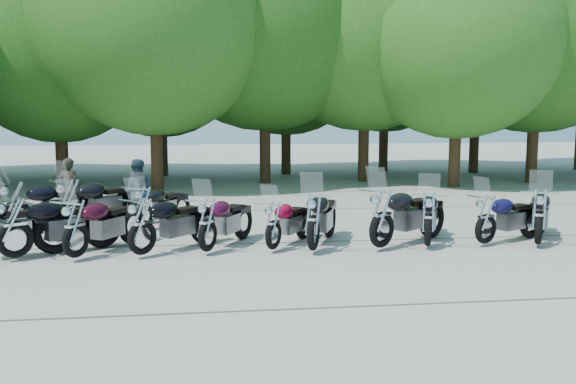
{
  "coord_description": "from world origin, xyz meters",
  "views": [
    {
      "loc": [
        -1.62,
        -11.28,
        2.75
      ],
      "look_at": [
        0.0,
        1.5,
        1.1
      ],
      "focal_mm": 38.0,
      "sensor_mm": 36.0,
      "label": 1
    }
  ],
  "objects": [
    {
      "name": "ground",
      "position": [
        0.0,
        0.0,
        0.0
      ],
      "size": [
        90.0,
        90.0,
        0.0
      ],
      "primitive_type": "plane",
      "color": "gray",
      "rests_on": "ground"
    },
    {
      "name": "tree_2",
      "position": [
        -7.25,
        12.84,
        5.31
      ],
      "size": [
        7.31,
        7.31,
        8.97
      ],
      "color": "#3A2614",
      "rests_on": "ground"
    },
    {
      "name": "tree_3",
      "position": [
        -3.57,
        11.24,
        6.32
      ],
      "size": [
        8.7,
        8.7,
        10.67
      ],
      "color": "#3A2614",
      "rests_on": "ground"
    },
    {
      "name": "tree_4",
      "position": [
        0.54,
        13.09,
        6.64
      ],
      "size": [
        9.13,
        9.13,
        11.2
      ],
      "color": "#3A2614",
      "rests_on": "ground"
    },
    {
      "name": "tree_5",
      "position": [
        4.61,
        13.2,
        6.57
      ],
      "size": [
        9.04,
        9.04,
        11.1
      ],
      "color": "#3A2614",
      "rests_on": "ground"
    },
    {
      "name": "tree_6",
      "position": [
        7.55,
        10.82,
        5.81
      ],
      "size": [
        8.0,
        8.0,
        9.82
      ],
      "color": "#3A2614",
      "rests_on": "ground"
    },
    {
      "name": "tree_7",
      "position": [
        11.2,
        11.78,
        6.39
      ],
      "size": [
        8.79,
        8.79,
        10.79
      ],
      "color": "#3A2614",
      "rests_on": "ground"
    },
    {
      "name": "tree_10",
      "position": [
        -8.29,
        16.97,
        5.66
      ],
      "size": [
        7.78,
        7.78,
        9.55
      ],
      "color": "#3A2614",
      "rests_on": "ground"
    },
    {
      "name": "tree_11",
      "position": [
        -3.76,
        16.43,
        5.49
      ],
      "size": [
        7.56,
        7.56,
        9.28
      ],
      "color": "#3A2614",
      "rests_on": "ground"
    },
    {
      "name": "tree_12",
      "position": [
        1.8,
        16.47,
        5.72
      ],
      "size": [
        7.88,
        7.88,
        9.67
      ],
      "color": "#3A2614",
      "rests_on": "ground"
    },
    {
      "name": "tree_13",
      "position": [
        6.69,
        17.47,
        6.04
      ],
      "size": [
        8.31,
        8.31,
        10.2
      ],
      "color": "#3A2614",
      "rests_on": "ground"
    },
    {
      "name": "tree_14",
      "position": [
        10.68,
        16.09,
        5.83
      ],
      "size": [
        8.02,
        8.02,
        9.84
      ],
      "color": "#3A2614",
      "rests_on": "ground"
    },
    {
      "name": "motorcycle_2",
      "position": [
        -5.29,
        0.48,
        0.68
      ],
      "size": [
        2.4,
        1.97,
        1.36
      ],
      "primitive_type": null,
      "rotation": [
        0.0,
        0.0,
        2.18
      ],
      "color": "black",
      "rests_on": "ground"
    },
    {
      "name": "motorcycle_3",
      "position": [
        -4.16,
        0.36,
        0.66
      ],
      "size": [
        1.79,
        2.36,
        1.31
      ],
      "primitive_type": null,
      "rotation": [
        0.0,
        0.0,
        2.61
      ],
      "color": "black",
      "rests_on": "ground"
    },
    {
      "name": "motorcycle_4",
      "position": [
        -2.95,
        0.45,
        0.66
      ],
      "size": [
        2.13,
        2.15,
        1.31
      ],
      "primitive_type": null,
      "rotation": [
        0.0,
        0.0,
        2.36
      ],
      "color": "black",
      "rests_on": "ground"
    },
    {
      "name": "motorcycle_5",
      "position": [
        -1.71,
        0.57,
        0.64
      ],
      "size": [
        1.67,
        2.31,
        1.27
      ],
      "primitive_type": null,
      "rotation": [
        0.0,
        0.0,
        2.65
      ],
      "color": "#380721",
      "rests_on": "ground"
    },
    {
      "name": "motorcycle_6",
      "position": [
        -0.41,
        0.63,
        0.58
      ],
      "size": [
        1.63,
        2.07,
        1.16
      ],
      "primitive_type": null,
      "rotation": [
        0.0,
        0.0,
        2.57
      ],
      "color": "maroon",
      "rests_on": "ground"
    },
    {
      "name": "motorcycle_7",
      "position": [
        0.37,
        0.39,
        0.69
      ],
      "size": [
        1.58,
        2.55,
        1.38
      ],
      "primitive_type": null,
      "rotation": [
        0.0,
        0.0,
        2.77
      ],
      "color": "black",
      "rests_on": "ground"
    },
    {
      "name": "motorcycle_8",
      "position": [
        1.77,
        0.46,
        0.72
      ],
      "size": [
        2.51,
        2.17,
        1.45
      ],
      "primitive_type": null,
      "rotation": [
        0.0,
        0.0,
        2.22
      ],
      "color": "black",
      "rests_on": "ground"
    },
    {
      "name": "motorcycle_9",
      "position": [
        2.76,
        0.51,
        0.66
      ],
      "size": [
        1.51,
        2.45,
        1.33
      ],
      "primitive_type": null,
      "rotation": [
        0.0,
        0.0,
        2.77
      ],
      "color": "black",
      "rests_on": "ground"
    },
    {
      "name": "motorcycle_10",
      "position": [
        4.04,
        0.59,
        0.62
      ],
      "size": [
        2.25,
        1.6,
        1.24
      ],
      "primitive_type": null,
      "rotation": [
        0.0,
        0.0,
        2.05
      ],
      "color": "#0E0C38",
      "rests_on": "ground"
    },
    {
      "name": "motorcycle_11",
      "position": [
        5.09,
        0.37,
        0.68
      ],
      "size": [
        1.89,
        2.45,
        1.37
      ],
      "primitive_type": null,
      "rotation": [
        0.0,
        0.0,
        2.59
      ],
      "color": "black",
      "rests_on": "ground"
    },
    {
      "name": "motorcycle_14",
      "position": [
        -6.1,
        3.25,
        0.69
      ],
      "size": [
        2.5,
        1.77,
        1.37
      ],
      "primitive_type": null,
      "rotation": [
        0.0,
        0.0,
        2.05
      ],
      "color": "black",
      "rests_on": "ground"
    },
    {
      "name": "motorcycle_15",
      "position": [
        -4.87,
        3.15,
        0.72
      ],
      "size": [
        2.29,
        2.39,
        1.44
      ],
      "primitive_type": null,
      "rotation": [
        0.0,
        0.0,
        2.4
      ],
      "color": "black",
      "rests_on": "ground"
    },
    {
      "name": "motorcycle_16",
      "position": [
        -3.21,
        3.22,
        0.6
      ],
      "size": [
        1.66,
        2.14,
        1.2
      ],
      "primitive_type": null,
      "rotation": [
        0.0,
        0.0,
        2.59
      ],
      "color": "black",
      "rests_on": "ground"
    },
    {
      "name": "rider_0",
      "position": [
        -5.24,
        4.84,
        0.82
      ],
      "size": [
        0.68,
        0.54,
        1.64
      ],
      "primitive_type": "imported",
      "rotation": [
        0.0,
        0.0,
        2.88
      ],
      "color": "black",
      "rests_on": "ground"
    },
    {
      "name": "rider_1",
      "position": [
        -3.48,
        4.21,
        0.82
      ],
      "size": [
        0.83,
        0.66,
        1.64
      ],
      "primitive_type": "imported",
      "rotation": [
        0.0,
        0.0,
        3.19
      ],
      "color": "#223C48",
      "rests_on": "ground"
    }
  ]
}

